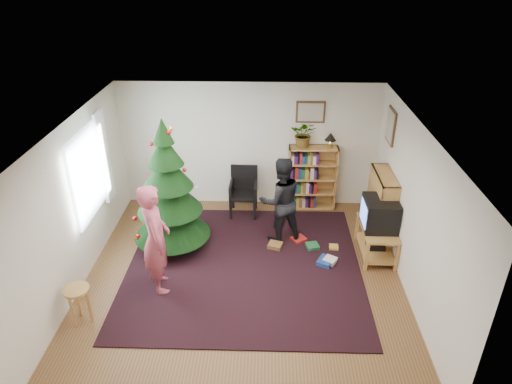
{
  "coord_description": "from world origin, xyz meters",
  "views": [
    {
      "loc": [
        0.38,
        -5.77,
        4.62
      ],
      "look_at": [
        0.18,
        0.86,
        1.1
      ],
      "focal_mm": 32.0,
      "sensor_mm": 36.0,
      "label": 1
    }
  ],
  "objects_px": {
    "picture_back": "(311,112)",
    "table_lamp": "(330,138)",
    "armchair": "(244,188)",
    "picture_right": "(391,126)",
    "tv_stand": "(376,238)",
    "crt_tv": "(380,214)",
    "potted_plant": "(304,134)",
    "stool": "(78,296)",
    "bookshelf_back": "(312,177)",
    "person_by_chair": "(281,201)",
    "person_standing": "(156,239)",
    "christmas_tree": "(169,197)",
    "bookshelf_right": "(381,208)"
  },
  "relations": [
    {
      "from": "crt_tv",
      "to": "tv_stand",
      "type": "bearing_deg",
      "value": 0.0
    },
    {
      "from": "picture_back",
      "to": "table_lamp",
      "type": "xyz_separation_m",
      "value": [
        0.39,
        -0.14,
        -0.45
      ]
    },
    {
      "from": "picture_back",
      "to": "potted_plant",
      "type": "xyz_separation_m",
      "value": [
        -0.11,
        -0.14,
        -0.39
      ]
    },
    {
      "from": "crt_tv",
      "to": "person_standing",
      "type": "xyz_separation_m",
      "value": [
        -3.48,
        -0.96,
        0.08
      ]
    },
    {
      "from": "picture_back",
      "to": "picture_right",
      "type": "height_order",
      "value": "picture_right"
    },
    {
      "from": "tv_stand",
      "to": "person_standing",
      "type": "relative_size",
      "value": 0.55
    },
    {
      "from": "christmas_tree",
      "to": "armchair",
      "type": "bearing_deg",
      "value": 46.94
    },
    {
      "from": "tv_stand",
      "to": "potted_plant",
      "type": "height_order",
      "value": "potted_plant"
    },
    {
      "from": "tv_stand",
      "to": "table_lamp",
      "type": "height_order",
      "value": "table_lamp"
    },
    {
      "from": "picture_back",
      "to": "stool",
      "type": "distance_m",
      "value": 5.07
    },
    {
      "from": "stool",
      "to": "table_lamp",
      "type": "bearing_deg",
      "value": 41.96
    },
    {
      "from": "bookshelf_back",
      "to": "crt_tv",
      "type": "distance_m",
      "value": 1.9
    },
    {
      "from": "picture_right",
      "to": "person_by_chair",
      "type": "relative_size",
      "value": 0.38
    },
    {
      "from": "picture_back",
      "to": "potted_plant",
      "type": "height_order",
      "value": "picture_back"
    },
    {
      "from": "potted_plant",
      "to": "tv_stand",
      "type": "bearing_deg",
      "value": -53.89
    },
    {
      "from": "crt_tv",
      "to": "person_by_chair",
      "type": "bearing_deg",
      "value": 165.68
    },
    {
      "from": "stool",
      "to": "potted_plant",
      "type": "height_order",
      "value": "potted_plant"
    },
    {
      "from": "stool",
      "to": "person_by_chair",
      "type": "relative_size",
      "value": 0.37
    },
    {
      "from": "armchair",
      "to": "picture_right",
      "type": "bearing_deg",
      "value": -6.53
    },
    {
      "from": "picture_right",
      "to": "table_lamp",
      "type": "relative_size",
      "value": 2.05
    },
    {
      "from": "picture_right",
      "to": "bookshelf_back",
      "type": "distance_m",
      "value": 1.88
    },
    {
      "from": "tv_stand",
      "to": "bookshelf_right",
      "type": "bearing_deg",
      "value": 74.75
    },
    {
      "from": "bookshelf_back",
      "to": "stool",
      "type": "height_order",
      "value": "bookshelf_back"
    },
    {
      "from": "picture_right",
      "to": "crt_tv",
      "type": "height_order",
      "value": "picture_right"
    },
    {
      "from": "armchair",
      "to": "person_by_chair",
      "type": "bearing_deg",
      "value": -53.05
    },
    {
      "from": "potted_plant",
      "to": "table_lamp",
      "type": "distance_m",
      "value": 0.5
    },
    {
      "from": "tv_stand",
      "to": "armchair",
      "type": "relative_size",
      "value": 1.03
    },
    {
      "from": "bookshelf_right",
      "to": "stool",
      "type": "xyz_separation_m",
      "value": [
        -4.54,
        -2.18,
        -0.22
      ]
    },
    {
      "from": "person_by_chair",
      "to": "tv_stand",
      "type": "bearing_deg",
      "value": 148.7
    },
    {
      "from": "person_standing",
      "to": "person_by_chair",
      "type": "height_order",
      "value": "person_standing"
    },
    {
      "from": "person_by_chair",
      "to": "potted_plant",
      "type": "xyz_separation_m",
      "value": [
        0.44,
        1.2,
        0.77
      ]
    },
    {
      "from": "armchair",
      "to": "person_standing",
      "type": "distance_m",
      "value": 2.65
    },
    {
      "from": "bookshelf_back",
      "to": "person_standing",
      "type": "bearing_deg",
      "value": -134.08
    },
    {
      "from": "bookshelf_right",
      "to": "person_standing",
      "type": "relative_size",
      "value": 0.74
    },
    {
      "from": "christmas_tree",
      "to": "stool",
      "type": "relative_size",
      "value": 4.07
    },
    {
      "from": "bookshelf_right",
      "to": "person_by_chair",
      "type": "distance_m",
      "value": 1.75
    },
    {
      "from": "picture_right",
      "to": "bookshelf_back",
      "type": "height_order",
      "value": "picture_right"
    },
    {
      "from": "picture_right",
      "to": "table_lamp",
      "type": "bearing_deg",
      "value": 147.76
    },
    {
      "from": "christmas_tree",
      "to": "table_lamp",
      "type": "bearing_deg",
      "value": 27.88
    },
    {
      "from": "bookshelf_right",
      "to": "crt_tv",
      "type": "relative_size",
      "value": 2.21
    },
    {
      "from": "person_standing",
      "to": "stool",
      "type": "bearing_deg",
      "value": 109.92
    },
    {
      "from": "picture_right",
      "to": "potted_plant",
      "type": "distance_m",
      "value": 1.6
    },
    {
      "from": "christmas_tree",
      "to": "person_standing",
      "type": "relative_size",
      "value": 1.34
    },
    {
      "from": "bookshelf_right",
      "to": "potted_plant",
      "type": "xyz_separation_m",
      "value": [
        -1.3,
        1.18,
        0.9
      ]
    },
    {
      "from": "picture_right",
      "to": "table_lamp",
      "type": "distance_m",
      "value": 1.2
    },
    {
      "from": "bookshelf_back",
      "to": "crt_tv",
      "type": "relative_size",
      "value": 2.21
    },
    {
      "from": "bookshelf_right",
      "to": "person_standing",
      "type": "height_order",
      "value": "person_standing"
    },
    {
      "from": "christmas_tree",
      "to": "person_by_chair",
      "type": "distance_m",
      "value": 1.9
    },
    {
      "from": "bookshelf_back",
      "to": "stool",
      "type": "bearing_deg",
      "value": -135.65
    },
    {
      "from": "tv_stand",
      "to": "crt_tv",
      "type": "bearing_deg",
      "value": 180.0
    }
  ]
}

